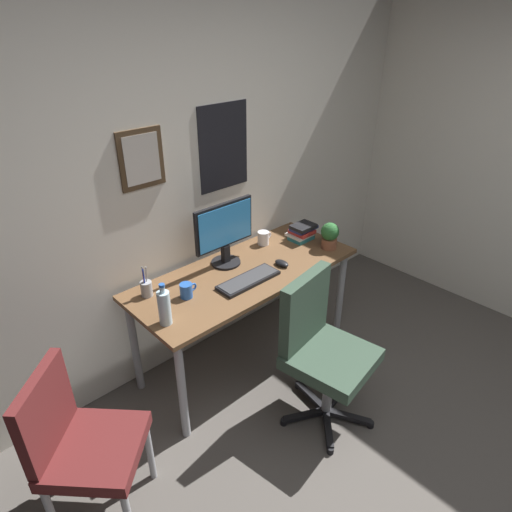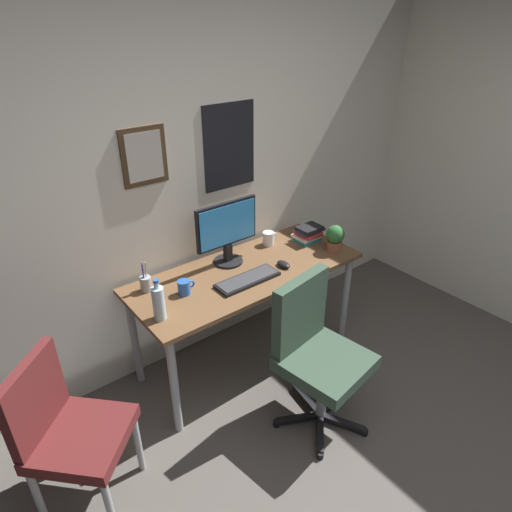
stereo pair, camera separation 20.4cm
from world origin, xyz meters
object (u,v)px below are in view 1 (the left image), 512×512
coffee_mug_far (187,290)px  book_stack_left (302,232)px  keyboard (249,280)px  potted_plant (330,235)px  pen_cup (146,288)px  computer_mouse (282,263)px  side_chair (79,440)px  monitor (225,231)px  coffee_mug_near (263,238)px  water_bottle (164,307)px  office_chair (321,344)px

coffee_mug_far → book_stack_left: size_ratio=0.53×
keyboard → potted_plant: potted_plant is taller
pen_cup → computer_mouse: bearing=-19.7°
side_chair → monitor: bearing=20.6°
pen_cup → monitor: bearing=-1.9°
monitor → coffee_mug_near: (0.39, 0.03, -0.19)m
monitor → water_bottle: size_ratio=1.82×
computer_mouse → book_stack_left: (0.40, 0.18, 0.04)m
side_chair → keyboard: size_ratio=2.03×
water_bottle → pen_cup: water_bottle is taller
coffee_mug_near → book_stack_left: size_ratio=0.57×
side_chair → coffee_mug_near: (1.68, 0.52, 0.29)m
pen_cup → potted_plant: bearing=-15.5°
side_chair → keyboard: bearing=9.3°
coffee_mug_near → potted_plant: 0.48m
pen_cup → keyboard: bearing=-28.7°
office_chair → book_stack_left: (0.63, 0.73, 0.27)m
keyboard → water_bottle: 0.63m
monitor → computer_mouse: 0.44m
potted_plant → monitor: bearing=153.9°
office_chair → computer_mouse: size_ratio=8.64×
office_chair → monitor: monitor is taller
monitor → computer_mouse: monitor is taller
pen_cup → office_chair: bearing=-54.1°
keyboard → coffee_mug_near: (0.43, 0.31, 0.04)m
office_chair → side_chair: bearing=165.1°
office_chair → side_chair: size_ratio=1.09×
side_chair → coffee_mug_near: side_chair is taller
water_bottle → potted_plant: water_bottle is taller
water_bottle → book_stack_left: (1.32, 0.18, -0.05)m
book_stack_left → monitor: bearing=170.6°
computer_mouse → coffee_mug_far: 0.70m
side_chair → book_stack_left: bearing=11.0°
keyboard → pen_cup: pen_cup is taller
water_bottle → coffee_mug_far: water_bottle is taller
monitor → potted_plant: monitor is taller
water_bottle → potted_plant: size_ratio=1.29×
side_chair → potted_plant: size_ratio=4.49×
coffee_mug_far → potted_plant: (1.12, -0.18, 0.06)m
office_chair → coffee_mug_far: 0.85m
coffee_mug_far → computer_mouse: bearing=-10.6°
computer_mouse → coffee_mug_far: (-0.68, 0.13, 0.03)m
office_chair → side_chair: office_chair is taller
side_chair → book_stack_left: size_ratio=4.12×
keyboard → pen_cup: size_ratio=2.15×
potted_plant → book_stack_left: 0.24m
monitor → potted_plant: bearing=-26.1°
monitor → pen_cup: monitor is taller
office_chair → computer_mouse: bearing=67.0°
office_chair → coffee_mug_far: (-0.45, 0.68, 0.26)m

